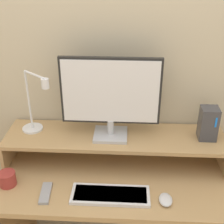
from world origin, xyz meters
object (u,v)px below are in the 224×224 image
keyboard (110,195)px  remote_control (46,193)px  monitor (110,96)px  router_dock (208,123)px  mouse (166,200)px  desk_lamp (35,110)px  mug (7,179)px

keyboard → remote_control: 0.33m
monitor → router_dock: bearing=0.9°
mouse → remote_control: size_ratio=0.61×
desk_lamp → mug: desk_lamp is taller
router_dock → keyboard: router_dock is taller
router_dock → keyboard: bearing=-149.3°
monitor → mouse: 0.59m
desk_lamp → keyboard: desk_lamp is taller
router_dock → mug: 1.10m
remote_control → keyboard: bearing=0.8°
monitor → desk_lamp: monitor is taller
router_dock → mug: size_ratio=2.08×
mug → router_dock: bearing=13.1°
keyboard → mug: 0.55m
desk_lamp → mug: bearing=-112.9°
keyboard → monitor: bearing=93.2°
mouse → remote_control: (-0.60, 0.02, -0.01)m
monitor → desk_lamp: (-0.42, 0.02, -0.10)m
desk_lamp → remote_control: bearing=-71.3°
remote_control → mug: size_ratio=1.71×
desk_lamp → mouse: (0.71, -0.33, -0.30)m
desk_lamp → keyboard: bearing=-35.7°
keyboard → mug: mug is taller
monitor → mug: monitor is taller
remote_control → desk_lamp: bearing=108.7°
monitor → router_dock: 0.55m
remote_control → monitor: bearing=43.9°
router_dock → remote_control: (-0.84, -0.31, -0.26)m
router_dock → monitor: bearing=-179.1°
desk_lamp → remote_control: size_ratio=2.38×
remote_control → router_dock: bearing=20.2°
mug → monitor: bearing=24.3°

